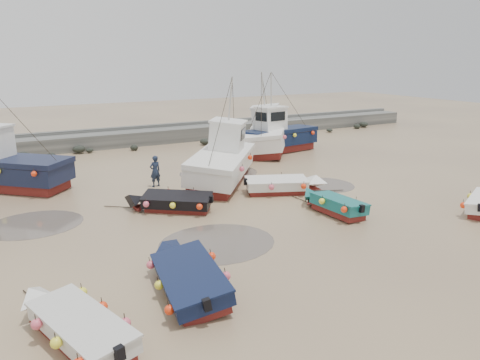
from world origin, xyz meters
The scene contains 15 objects.
ground centered at (0.00, 0.00, 0.00)m, with size 120.00×120.00×0.00m, color tan.
seawall centered at (0.05, 21.99, 0.63)m, with size 60.00×4.92×1.50m.
puddle_a centered at (-3.56, -1.08, 0.00)m, with size 4.88×4.88×0.01m, color #564D44.
puddle_b centered at (6.05, 3.81, 0.00)m, with size 3.23×3.23×0.01m, color #564D44.
puddle_c centered at (-9.92, 4.90, 0.00)m, with size 4.35×4.35×0.01m, color #564D44.
puddle_d centered at (1.75, 9.55, 0.00)m, with size 5.19×5.19×0.01m, color #564D44.
dinghy_0 centered at (-9.83, -5.31, 0.55)m, with size 2.58×5.93×1.43m.
dinghy_1 centered at (-6.02, -4.09, 0.54)m, with size 2.63×6.36×1.43m.
dinghy_2 centered at (3.05, -0.37, 0.57)m, with size 1.86×5.08×1.43m.
dinghy_4 centered at (-3.73, 3.81, 0.56)m, with size 4.84×3.91×1.43m.
dinghy_5 centered at (2.86, 3.68, 0.55)m, with size 5.47×3.07×1.43m.
cabin_boat_1 centered at (1.18, 7.83, 1.30)m, with size 8.06×9.60×6.22m.
cabin_boat_2 centered at (8.49, 13.36, 1.37)m, with size 9.44×3.27×6.22m.
cabin_boat_3 centered at (8.44, 14.05, 1.34)m, with size 7.32×8.88×6.22m.
person centered at (-2.94, 8.37, 0.00)m, with size 0.67×0.44×1.85m, color #192338.
Camera 1 is at (-11.33, -17.19, 7.43)m, focal length 35.00 mm.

